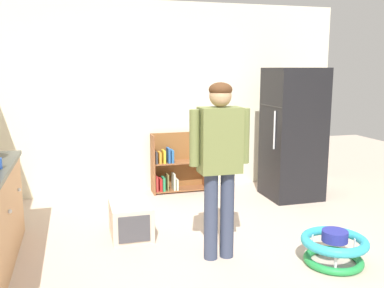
{
  "coord_description": "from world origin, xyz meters",
  "views": [
    {
      "loc": [
        -1.31,
        -3.68,
        1.77
      ],
      "look_at": [
        -0.09,
        0.69,
        0.96
      ],
      "focal_mm": 39.54,
      "sensor_mm": 36.0,
      "label": 1
    }
  ],
  "objects_px": {
    "refrigerator": "(293,134)",
    "baby_walker": "(334,248)",
    "standing_person": "(220,155)",
    "pet_carrier": "(131,220)",
    "bookshelf": "(175,167)"
  },
  "relations": [
    {
      "from": "refrigerator",
      "to": "baby_walker",
      "type": "distance_m",
      "value": 2.2
    },
    {
      "from": "refrigerator",
      "to": "standing_person",
      "type": "xyz_separation_m",
      "value": [
        -1.61,
        -1.56,
        0.1
      ]
    },
    {
      "from": "standing_person",
      "to": "baby_walker",
      "type": "bearing_deg",
      "value": -23.12
    },
    {
      "from": "baby_walker",
      "to": "refrigerator",
      "type": "bearing_deg",
      "value": 72.16
    },
    {
      "from": "refrigerator",
      "to": "pet_carrier",
      "type": "relative_size",
      "value": 3.22
    },
    {
      "from": "refrigerator",
      "to": "bookshelf",
      "type": "relative_size",
      "value": 2.09
    },
    {
      "from": "refrigerator",
      "to": "bookshelf",
      "type": "distance_m",
      "value": 1.73
    },
    {
      "from": "bookshelf",
      "to": "pet_carrier",
      "type": "relative_size",
      "value": 1.54
    },
    {
      "from": "baby_walker",
      "to": "bookshelf",
      "type": "bearing_deg",
      "value": 107.59
    },
    {
      "from": "bookshelf",
      "to": "standing_person",
      "type": "bearing_deg",
      "value": -92.99
    },
    {
      "from": "baby_walker",
      "to": "pet_carrier",
      "type": "relative_size",
      "value": 1.09
    },
    {
      "from": "refrigerator",
      "to": "bookshelf",
      "type": "xyz_separation_m",
      "value": [
        -1.49,
        0.71,
        -0.53
      ]
    },
    {
      "from": "bookshelf",
      "to": "pet_carrier",
      "type": "height_order",
      "value": "bookshelf"
    },
    {
      "from": "refrigerator",
      "to": "pet_carrier",
      "type": "height_order",
      "value": "refrigerator"
    },
    {
      "from": "standing_person",
      "to": "bookshelf",
      "type": "bearing_deg",
      "value": 87.01
    }
  ]
}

